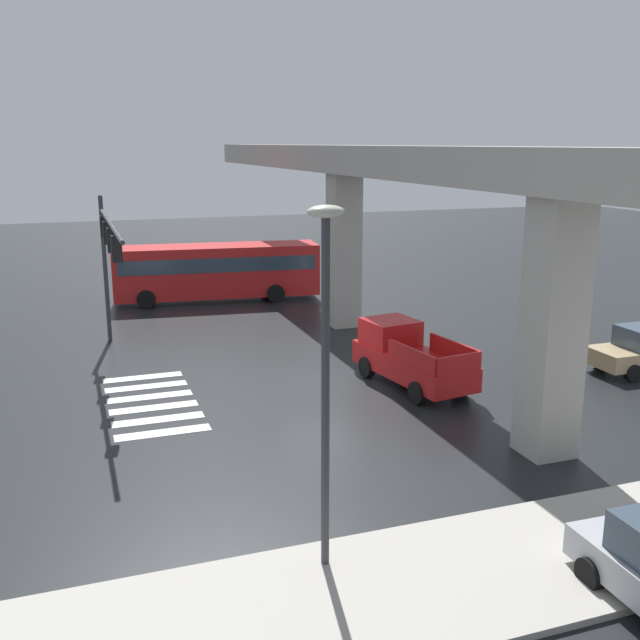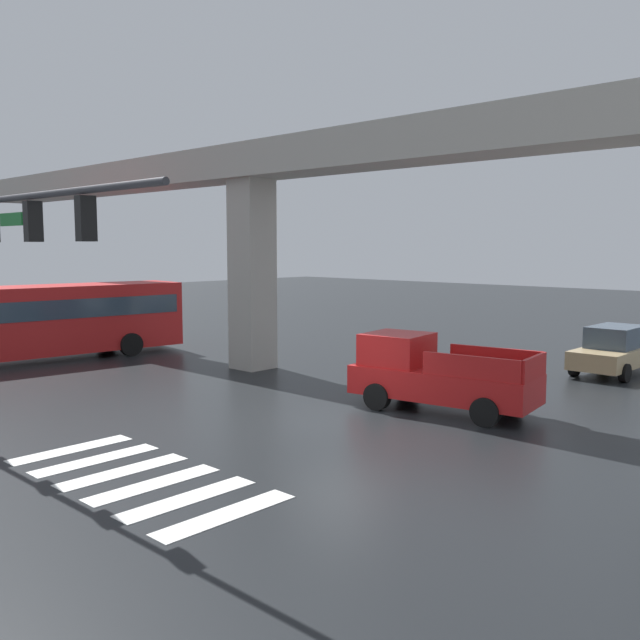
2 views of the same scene
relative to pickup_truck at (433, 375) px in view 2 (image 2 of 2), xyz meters
name	(u,v)px [view 2 (image 2 of 2)]	position (x,y,z in m)	size (l,w,h in m)	color
ground_plane	(339,422)	(-1.03, -2.82, -0.99)	(120.00, 120.00, 0.00)	black
crosswalk_stripes	(138,478)	(-1.03, -8.79, -0.98)	(6.05, 2.80, 0.01)	silver
elevated_overpass	(425,163)	(-1.03, 0.92, 5.99)	(56.77, 1.92, 8.20)	#ADA89E
pickup_truck	(433,375)	(0.00, 0.00, 0.00)	(5.33, 2.65, 2.08)	red
city_bus	(47,317)	(-16.12, -3.51, 0.73)	(3.69, 11.01, 2.99)	red
sedan_tan	(615,350)	(1.64, 9.05, -0.14)	(1.97, 4.30, 1.72)	tan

